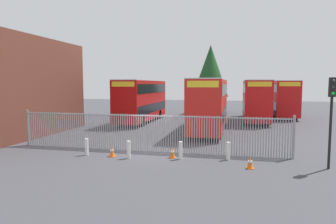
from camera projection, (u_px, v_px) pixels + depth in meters
ground_plane at (178, 131)px, 25.60m from camera, size 100.00×100.00×0.00m
palisade_fence at (147, 132)px, 17.80m from camera, size 16.42×0.14×2.35m
double_decker_bus_near_gate at (210, 103)px, 25.40m from camera, size 2.54×10.81×4.42m
double_decker_bus_behind_fence_left at (142, 99)px, 31.73m from camera, size 2.54×10.81×4.42m
double_decker_bus_behind_fence_right at (256, 99)px, 32.63m from camera, size 2.54×10.81×4.42m
double_decker_bus_far_back at (282, 97)px, 37.28m from camera, size 2.54×10.81×4.42m
bollard_near_left at (87, 147)px, 16.86m from camera, size 0.20×0.20×0.95m
bollard_center_front at (129, 150)px, 16.14m from camera, size 0.20×0.20×0.95m
bollard_near_right at (181, 150)px, 15.97m from camera, size 0.20×0.20×0.95m
bollard_far_right at (228, 151)px, 15.83m from camera, size 0.20×0.20×0.95m
traffic_cone_by_gate at (172, 153)px, 16.29m from camera, size 0.34×0.34×0.59m
traffic_cone_mid_forecourt at (250, 162)px, 14.22m from camera, size 0.34×0.34×0.59m
traffic_cone_near_kerb at (112, 151)px, 16.59m from camera, size 0.34×0.34×0.59m
traffic_light_kerbside at (332, 106)px, 13.89m from camera, size 0.28×0.33×4.30m
tree_tall_back at (210, 71)px, 41.30m from camera, size 4.94×4.94×9.35m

